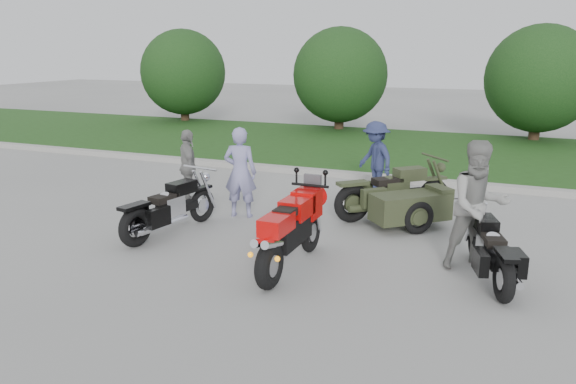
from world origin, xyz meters
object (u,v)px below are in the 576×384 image
at_px(cruiser_right, 491,253).
at_px(person_denim, 375,158).
at_px(sportbike_red, 291,229).
at_px(cruiser_sidecar, 401,201).
at_px(person_back, 188,167).
at_px(person_stripe, 240,172).
at_px(cruiser_left, 167,210).
at_px(person_grey, 478,206).

bearing_deg(cruiser_right, person_denim, 105.18).
bearing_deg(sportbike_red, person_denim, 89.93).
bearing_deg(cruiser_sidecar, person_denim, 163.68).
xyz_separation_m(cruiser_right, person_back, (-6.14, 1.97, 0.36)).
distance_m(sportbike_red, person_stripe, 2.91).
distance_m(person_denim, person_back, 4.11).
bearing_deg(person_back, cruiser_left, 161.59).
height_order(cruiser_right, person_stripe, person_stripe).
height_order(cruiser_right, person_denim, person_denim).
height_order(sportbike_red, person_denim, person_denim).
distance_m(cruiser_right, person_back, 6.46).
height_order(sportbike_red, person_stripe, person_stripe).
height_order(cruiser_right, person_back, person_back).
relative_size(sportbike_red, person_stripe, 1.28).
bearing_deg(person_grey, cruiser_right, -89.03).
bearing_deg(person_grey, sportbike_red, 175.00).
distance_m(sportbike_red, cruiser_sidecar, 3.01).
xyz_separation_m(cruiser_left, person_grey, (5.11, 0.44, 0.51)).
xyz_separation_m(sportbike_red, person_back, (-3.39, 2.64, 0.15)).
bearing_deg(person_back, person_stripe, -148.19).
distance_m(person_grey, person_denim, 4.48).
bearing_deg(cruiser_left, person_grey, 15.44).
relative_size(person_grey, person_denim, 1.17).
distance_m(sportbike_red, cruiser_right, 2.84).
xyz_separation_m(cruiser_sidecar, person_stripe, (-3.00, -0.64, 0.43)).
height_order(cruiser_sidecar, person_stripe, person_stripe).
height_order(cruiser_left, person_grey, person_grey).
bearing_deg(cruiser_right, cruiser_left, 162.55).
xyz_separation_m(cruiser_left, cruiser_sidecar, (3.67, 2.14, -0.00)).
bearing_deg(person_back, person_denim, -97.71).
xyz_separation_m(person_denim, person_back, (-3.46, -2.21, -0.04)).
bearing_deg(cruiser_right, person_stripe, 144.74).
bearing_deg(person_denim, person_stripe, -86.27).
height_order(sportbike_red, person_grey, person_grey).
relative_size(cruiser_sidecar, person_stripe, 1.26).
relative_size(cruiser_left, person_stripe, 1.30).
bearing_deg(cruiser_left, person_denim, 68.10).
xyz_separation_m(cruiser_right, person_grey, (-0.24, 0.43, 0.54)).
bearing_deg(cruiser_right, person_back, 144.71).
bearing_deg(cruiser_sidecar, person_back, -130.32).
distance_m(cruiser_sidecar, person_stripe, 3.09).
xyz_separation_m(cruiser_sidecar, person_back, (-4.46, -0.17, 0.33)).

